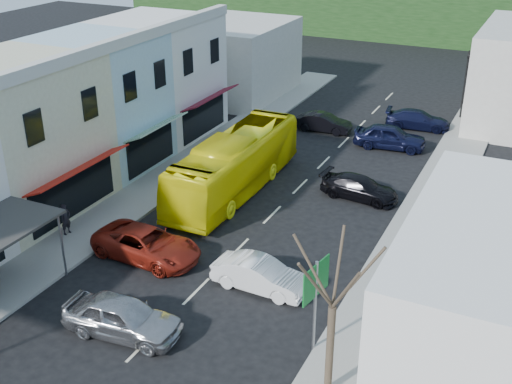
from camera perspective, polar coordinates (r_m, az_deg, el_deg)
name	(u,v)px	position (r m, az deg, el deg)	size (l,w,h in m)	color
ground	(196,291)	(28.19, -5.33, -8.78)	(120.00, 120.00, 0.00)	black
sidewalk_left	(173,175)	(39.12, -7.41, 1.47)	(3.00, 52.00, 0.15)	gray
sidewalk_right	(421,226)	(34.06, 14.46, -2.96)	(3.00, 52.00, 0.15)	gray
shopfront_row	(42,127)	(37.05, -18.50, 5.49)	(8.25, 30.00, 8.00)	white
distant_block_left	(235,59)	(54.32, -1.92, 11.73)	(8.00, 10.00, 6.00)	#B7B2A8
bus	(235,166)	(36.38, -1.89, 2.32)	(2.50, 11.60, 3.10)	yellow
car_silver	(123,319)	(25.80, -11.78, -11.00)	(1.80, 4.40, 1.40)	#9F9FA4
car_white	(260,275)	(27.86, 0.37, -7.39)	(1.80, 4.40, 1.40)	silver
car_red	(147,245)	(30.49, -9.67, -4.66)	(1.90, 4.60, 1.40)	maroon
car_black_near	(360,187)	(36.29, 9.19, 0.47)	(1.84, 4.50, 1.40)	black
car_navy_mid	(390,138)	(43.88, 11.80, 4.71)	(1.80, 4.40, 1.40)	black
car_black_far	(324,122)	(46.30, 6.03, 6.20)	(1.80, 4.40, 1.40)	black
car_navy_far	(418,119)	(48.12, 14.20, 6.30)	(1.84, 4.50, 1.40)	black
pedestrian_left	(66,218)	(33.14, -16.57, -2.26)	(0.60, 0.40, 1.70)	black
direction_sign	(315,307)	(23.84, 5.26, -10.18)	(0.49, 1.76, 3.90)	#0C5D20
street_tree	(332,307)	(21.10, 6.82, -10.08)	(2.68, 2.68, 7.19)	#35291E
traffic_signal	(464,86)	(50.49, 18.04, 8.98)	(0.79, 1.14, 5.20)	black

